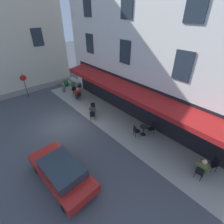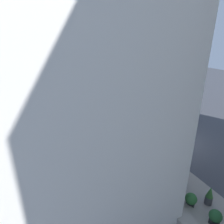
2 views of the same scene
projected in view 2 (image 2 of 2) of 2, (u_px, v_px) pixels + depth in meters
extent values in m
plane|color=#42444C|center=(176.00, 141.00, 15.61)|extent=(70.00, 70.00, 0.00)
cube|color=gray|center=(119.00, 132.00, 17.07)|extent=(20.50, 3.20, 0.01)
cube|color=silver|center=(32.00, 41.00, 12.66)|extent=(20.00, 9.00, 15.00)
cube|color=black|center=(104.00, 119.00, 15.68)|extent=(16.00, 0.06, 3.20)
cube|color=maroon|center=(113.00, 103.00, 15.54)|extent=(15.00, 1.70, 0.36)
cube|color=maroon|center=(122.00, 104.00, 15.94)|extent=(15.00, 0.04, 0.28)
cube|color=#232D38|center=(76.00, 62.00, 21.18)|extent=(1.10, 0.06, 1.70)
cube|color=#232D38|center=(89.00, 68.00, 17.21)|extent=(1.10, 0.06, 1.70)
cube|color=#232D38|center=(110.00, 78.00, 13.25)|extent=(1.10, 0.06, 1.70)
cube|color=#232D38|center=(150.00, 95.00, 9.28)|extent=(1.10, 0.06, 1.70)
cube|color=#232D38|center=(74.00, 32.00, 20.09)|extent=(1.10, 0.06, 1.70)
cube|color=#232D38|center=(87.00, 31.00, 16.13)|extent=(1.10, 0.06, 1.70)
cube|color=#232D38|center=(110.00, 30.00, 12.16)|extent=(1.10, 0.06, 1.70)
cube|color=#232D38|center=(155.00, 26.00, 8.19)|extent=(1.10, 0.06, 1.70)
cylinder|color=black|center=(146.00, 144.00, 15.16)|extent=(0.40, 0.40, 0.03)
cylinder|color=black|center=(147.00, 140.00, 15.03)|extent=(0.06, 0.06, 0.72)
cylinder|color=#2D2D33|center=(147.00, 136.00, 14.90)|extent=(0.60, 0.60, 0.03)
cylinder|color=black|center=(145.00, 139.00, 15.46)|extent=(0.03, 0.03, 0.45)
cylinder|color=black|center=(149.00, 139.00, 15.40)|extent=(0.03, 0.03, 0.45)
cylinder|color=black|center=(145.00, 137.00, 15.77)|extent=(0.03, 0.03, 0.45)
cylinder|color=black|center=(149.00, 137.00, 15.71)|extent=(0.03, 0.03, 0.45)
cube|color=black|center=(147.00, 135.00, 15.50)|extent=(0.56, 0.56, 0.04)
cube|color=black|center=(147.00, 132.00, 15.58)|extent=(0.26, 0.35, 0.42)
cylinder|color=black|center=(148.00, 144.00, 14.70)|extent=(0.03, 0.03, 0.45)
cylinder|color=black|center=(144.00, 144.00, 14.78)|extent=(0.03, 0.03, 0.45)
cylinder|color=black|center=(148.00, 147.00, 14.39)|extent=(0.03, 0.03, 0.45)
cylinder|color=black|center=(143.00, 146.00, 14.47)|extent=(0.03, 0.03, 0.45)
cube|color=black|center=(146.00, 142.00, 14.50)|extent=(0.56, 0.56, 0.04)
cube|color=black|center=(146.00, 141.00, 14.25)|extent=(0.28, 0.34, 0.42)
cylinder|color=black|center=(173.00, 178.00, 11.53)|extent=(0.40, 0.40, 0.03)
cylinder|color=black|center=(173.00, 173.00, 11.41)|extent=(0.06, 0.06, 0.72)
cylinder|color=#2D2D33|center=(174.00, 168.00, 11.27)|extent=(0.60, 0.60, 0.03)
cylinder|color=black|center=(167.00, 171.00, 11.77)|extent=(0.03, 0.03, 0.45)
cylinder|color=black|center=(172.00, 170.00, 11.84)|extent=(0.03, 0.03, 0.45)
cylinder|color=black|center=(165.00, 168.00, 12.08)|extent=(0.03, 0.03, 0.45)
cylinder|color=black|center=(170.00, 167.00, 12.15)|extent=(0.03, 0.03, 0.45)
cube|color=black|center=(169.00, 166.00, 11.87)|extent=(0.47, 0.47, 0.04)
cube|color=black|center=(168.00, 161.00, 11.95)|extent=(0.12, 0.40, 0.42)
cylinder|color=black|center=(179.00, 179.00, 11.15)|extent=(0.03, 0.03, 0.45)
cylinder|color=black|center=(174.00, 180.00, 11.08)|extent=(0.03, 0.03, 0.45)
cylinder|color=black|center=(182.00, 183.00, 10.84)|extent=(0.03, 0.03, 0.45)
cylinder|color=black|center=(177.00, 184.00, 10.77)|extent=(0.03, 0.03, 0.45)
cube|color=black|center=(179.00, 178.00, 10.87)|extent=(0.47, 0.47, 0.04)
cube|color=black|center=(181.00, 176.00, 10.62)|extent=(0.12, 0.40, 0.42)
cylinder|color=black|center=(107.00, 125.00, 18.48)|extent=(0.40, 0.40, 0.03)
cylinder|color=black|center=(107.00, 121.00, 18.36)|extent=(0.06, 0.06, 0.72)
cylinder|color=#2D2D33|center=(107.00, 118.00, 18.22)|extent=(0.60, 0.60, 0.03)
cylinder|color=black|center=(111.00, 122.00, 18.57)|extent=(0.03, 0.03, 0.45)
cylinder|color=black|center=(111.00, 123.00, 18.26)|extent=(0.03, 0.03, 0.45)
cylinder|color=black|center=(115.00, 122.00, 18.58)|extent=(0.03, 0.03, 0.45)
cylinder|color=black|center=(115.00, 123.00, 18.26)|extent=(0.03, 0.03, 0.45)
cube|color=black|center=(113.00, 120.00, 18.33)|extent=(0.52, 0.52, 0.04)
cube|color=black|center=(115.00, 118.00, 18.25)|extent=(0.38, 0.19, 0.42)
cylinder|color=black|center=(103.00, 123.00, 18.29)|extent=(0.03, 0.03, 0.45)
cylinder|color=black|center=(104.00, 122.00, 18.61)|extent=(0.03, 0.03, 0.45)
cylinder|color=black|center=(99.00, 123.00, 18.33)|extent=(0.03, 0.03, 0.45)
cylinder|color=black|center=(100.00, 121.00, 18.65)|extent=(0.03, 0.03, 0.45)
cube|color=black|center=(102.00, 120.00, 18.38)|extent=(0.55, 0.55, 0.04)
cube|color=black|center=(100.00, 117.00, 18.32)|extent=(0.36, 0.24, 0.42)
cylinder|color=black|center=(93.00, 110.00, 22.22)|extent=(0.40, 0.40, 0.03)
cylinder|color=black|center=(92.00, 107.00, 22.09)|extent=(0.06, 0.06, 0.72)
cylinder|color=#2D2D33|center=(92.00, 104.00, 21.95)|extent=(0.60, 0.60, 0.03)
cylinder|color=black|center=(95.00, 107.00, 22.44)|extent=(0.03, 0.03, 0.45)
cylinder|color=black|center=(96.00, 108.00, 22.16)|extent=(0.03, 0.03, 0.45)
cylinder|color=black|center=(98.00, 107.00, 22.58)|extent=(0.03, 0.03, 0.45)
cylinder|color=black|center=(99.00, 107.00, 22.30)|extent=(0.03, 0.03, 0.45)
cube|color=black|center=(97.00, 105.00, 22.28)|extent=(0.42, 0.42, 0.04)
cube|color=black|center=(98.00, 103.00, 22.27)|extent=(0.40, 0.06, 0.42)
cylinder|color=black|center=(89.00, 108.00, 22.01)|extent=(0.03, 0.03, 0.45)
cylinder|color=black|center=(89.00, 107.00, 22.32)|extent=(0.03, 0.03, 0.45)
cylinder|color=black|center=(86.00, 108.00, 22.03)|extent=(0.03, 0.03, 0.45)
cylinder|color=black|center=(87.00, 107.00, 22.35)|extent=(0.03, 0.03, 0.45)
cube|color=black|center=(88.00, 106.00, 22.09)|extent=(0.54, 0.54, 0.04)
cube|color=black|center=(86.00, 104.00, 22.02)|extent=(0.37, 0.23, 0.42)
cylinder|color=navy|center=(170.00, 173.00, 11.56)|extent=(0.16, 0.16, 0.47)
cylinder|color=navy|center=(169.00, 168.00, 11.63)|extent=(0.38, 0.23, 0.17)
cylinder|color=navy|center=(173.00, 173.00, 11.60)|extent=(0.16, 0.16, 0.47)
cylinder|color=navy|center=(172.00, 168.00, 11.67)|extent=(0.38, 0.23, 0.17)
cube|color=red|center=(170.00, 162.00, 11.70)|extent=(0.37, 0.53, 0.59)
sphere|color=tan|center=(171.00, 156.00, 11.54)|extent=(0.26, 0.26, 0.26)
cylinder|color=red|center=(165.00, 163.00, 11.64)|extent=(0.10, 0.10, 0.52)
cylinder|color=red|center=(174.00, 161.00, 11.77)|extent=(0.10, 0.10, 0.52)
cylinder|color=navy|center=(93.00, 107.00, 22.27)|extent=(0.16, 0.16, 0.47)
cylinder|color=navy|center=(95.00, 105.00, 22.26)|extent=(0.19, 0.37, 0.17)
cylinder|color=navy|center=(94.00, 108.00, 22.11)|extent=(0.16, 0.16, 0.47)
cylinder|color=navy|center=(95.00, 106.00, 22.09)|extent=(0.19, 0.37, 0.17)
cube|color=olive|center=(96.00, 103.00, 22.14)|extent=(0.52, 0.31, 0.61)
sphere|color=tan|center=(96.00, 99.00, 21.98)|extent=(0.27, 0.27, 0.27)
cylinder|color=olive|center=(95.00, 102.00, 22.40)|extent=(0.11, 0.11, 0.54)
cylinder|color=olive|center=(97.00, 103.00, 21.89)|extent=(0.11, 0.11, 0.54)
cylinder|color=#4C4C51|center=(208.00, 200.00, 9.70)|extent=(0.36, 0.36, 0.43)
cone|color=#3D7A38|center=(210.00, 192.00, 9.51)|extent=(0.34, 0.34, 0.59)
cylinder|color=#2D2D33|center=(214.00, 223.00, 8.53)|extent=(0.44, 0.44, 0.39)
sphere|color=#23562D|center=(216.00, 216.00, 8.37)|extent=(0.55, 0.55, 0.55)
cylinder|color=#2D2D33|center=(190.00, 206.00, 9.39)|extent=(0.38, 0.38, 0.41)
sphere|color=#2D6B33|center=(191.00, 199.00, 9.23)|extent=(0.55, 0.55, 0.55)
cube|color=#A81E19|center=(164.00, 111.00, 20.33)|extent=(4.40, 2.06, 0.55)
cube|color=#232D38|center=(164.00, 106.00, 20.31)|extent=(2.50, 1.75, 0.48)
cylinder|color=black|center=(168.00, 119.00, 18.88)|extent=(0.60, 0.20, 0.60)
cylinder|color=black|center=(180.00, 117.00, 19.58)|extent=(0.60, 0.20, 0.60)
cylinder|color=black|center=(149.00, 110.00, 21.27)|extent=(0.60, 0.20, 0.60)
cylinder|color=black|center=(161.00, 108.00, 21.97)|extent=(0.60, 0.20, 0.60)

